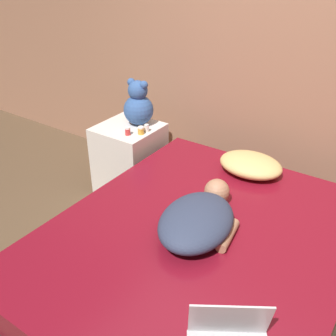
% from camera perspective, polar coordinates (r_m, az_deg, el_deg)
% --- Properties ---
extents(ground_plane, '(12.00, 12.00, 0.00)m').
position_cam_1_polar(ground_plane, '(2.62, 4.15, -17.71)').
color(ground_plane, brown).
extents(wall_back, '(8.00, 0.06, 2.60)m').
position_cam_1_polar(wall_back, '(3.05, 18.19, 16.47)').
color(wall_back, '#996B51').
rests_on(wall_back, ground_plane).
extents(bed, '(1.63, 2.03, 0.49)m').
position_cam_1_polar(bed, '(2.44, 4.36, -13.85)').
color(bed, '#2D2319').
rests_on(bed, ground_plane).
extents(nightstand, '(0.49, 0.49, 0.61)m').
position_cam_1_polar(nightstand, '(3.43, -5.58, 1.33)').
color(nightstand, silver).
rests_on(nightstand, ground_plane).
extents(pillow, '(0.46, 0.35, 0.14)m').
position_cam_1_polar(pillow, '(2.86, 11.90, 0.48)').
color(pillow, tan).
rests_on(pillow, bed).
extents(person_lying, '(0.48, 0.73, 0.18)m').
position_cam_1_polar(person_lying, '(2.24, 4.53, -7.30)').
color(person_lying, '#2D3851').
rests_on(person_lying, bed).
extents(teddy_bear, '(0.25, 0.25, 0.38)m').
position_cam_1_polar(teddy_bear, '(3.28, -4.33, 9.08)').
color(teddy_bear, '#335693').
rests_on(teddy_bear, nightstand).
extents(bottle_amber, '(0.05, 0.05, 0.06)m').
position_cam_1_polar(bottle_amber, '(3.14, -3.93, 5.46)').
color(bottle_amber, gold).
rests_on(bottle_amber, nightstand).
extents(bottle_red, '(0.04, 0.04, 0.07)m').
position_cam_1_polar(bottle_red, '(3.13, -5.87, 5.35)').
color(bottle_red, '#B72D2D').
rests_on(bottle_red, nightstand).
extents(bottle_white, '(0.04, 0.04, 0.06)m').
position_cam_1_polar(bottle_white, '(3.18, -3.13, 5.79)').
color(bottle_white, white).
rests_on(bottle_white, nightstand).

